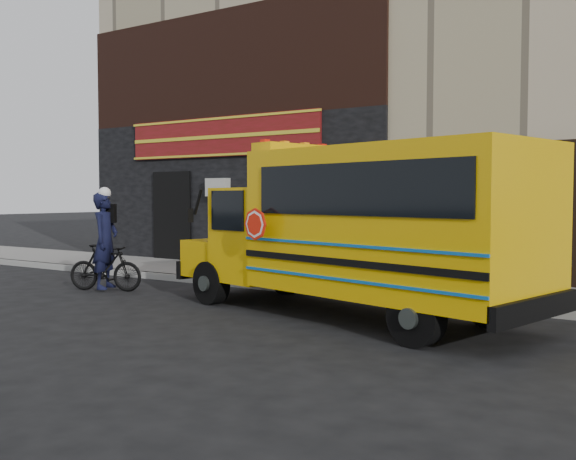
# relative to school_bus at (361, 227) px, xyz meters

# --- Properties ---
(ground) EXTENTS (120.00, 120.00, 0.00)m
(ground) POSITION_rel_school_bus_xyz_m (-1.69, -0.73, -1.51)
(ground) COLOR black
(ground) RESTS_ON ground
(curb) EXTENTS (40.00, 0.20, 0.15)m
(curb) POSITION_rel_school_bus_xyz_m (-1.69, 1.87, -1.43)
(curb) COLOR gray
(curb) RESTS_ON ground
(sidewalk) EXTENTS (40.00, 3.00, 0.15)m
(sidewalk) POSITION_rel_school_bus_xyz_m (-1.69, 3.37, -1.43)
(sidewalk) COLOR slate
(sidewalk) RESTS_ON ground
(building) EXTENTS (20.00, 10.70, 12.00)m
(building) POSITION_rel_school_bus_xyz_m (-1.74, 9.72, 4.62)
(building) COLOR tan
(building) RESTS_ON sidewalk
(school_bus) EXTENTS (7.21, 3.76, 2.92)m
(school_bus) POSITION_rel_school_bus_xyz_m (0.00, 0.00, 0.00)
(school_bus) COLOR black
(school_bus) RESTS_ON ground
(bicycle) EXTENTS (1.69, 1.01, 0.98)m
(bicycle) POSITION_rel_school_bus_xyz_m (-5.92, -0.15, -1.02)
(bicycle) COLOR black
(bicycle) RESTS_ON ground
(cyclist) EXTENTS (0.73, 0.87, 2.03)m
(cyclist) POSITION_rel_school_bus_xyz_m (-5.93, -0.13, -0.49)
(cyclist) COLOR black
(cyclist) RESTS_ON ground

